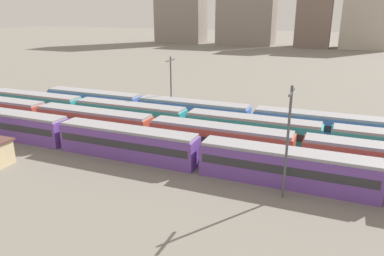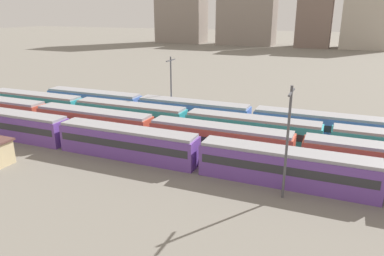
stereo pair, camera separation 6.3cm
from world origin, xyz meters
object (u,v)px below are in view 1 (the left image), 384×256
object	(u,v)px
train_track_1	(152,130)
train_track_3	(252,119)
train_track_2	(251,130)
catenary_pole_0	(288,139)
catenary_pole_1	(171,84)

from	to	relation	value
train_track_1	train_track_3	distance (m)	15.18
train_track_2	catenary_pole_0	world-z (taller)	catenary_pole_0
catenary_pole_0	train_track_1	bearing A→B (deg)	156.07
train_track_1	catenary_pole_1	world-z (taller)	catenary_pole_1
catenary_pole_0	catenary_pole_1	size ratio (longest dim) A/B	1.09
train_track_2	catenary_pole_1	bearing A→B (deg)	152.56
train_track_3	catenary_pole_1	size ratio (longest dim) A/B	7.47
train_track_1	catenary_pole_0	world-z (taller)	catenary_pole_0
train_track_3	catenary_pole_1	xyz separation A→B (m)	(-14.63, 3.01, 3.65)
train_track_1	train_track_2	bearing A→B (deg)	23.02
train_track_1	catenary_pole_0	distance (m)	20.76
catenary_pole_1	catenary_pole_0	bearing A→B (deg)	-44.34
train_track_1	catenary_pole_0	xyz separation A→B (m)	(18.60, -8.25, 4.11)
train_track_1	train_track_3	world-z (taller)	same
catenary_pole_1	train_track_1	bearing A→B (deg)	-75.09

